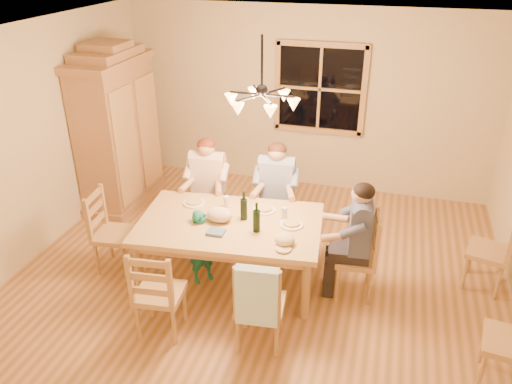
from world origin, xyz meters
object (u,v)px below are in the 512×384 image
(armoire, at_px, (118,133))
(chair_spare_front, at_px, (506,356))
(dining_table, at_px, (230,229))
(adult_plaid_man, at_px, (276,181))
(adult_woman, at_px, (207,176))
(adult_slate_man, at_px, (359,226))
(chair_spare_back, at_px, (486,263))
(chair_near_left, at_px, (161,305))
(chair_end_right, at_px, (354,269))
(chair_near_right, at_px, (260,317))
(chair_end_left, at_px, (116,245))
(chair_far_left, at_px, (209,213))
(wine_bottle_b, at_px, (257,217))
(chandelier, at_px, (262,100))
(child, at_px, (202,247))
(chair_far_right, at_px, (276,219))
(wine_bottle_a, at_px, (244,206))

(armoire, relative_size, chair_spare_front, 2.32)
(dining_table, relative_size, adult_plaid_man, 2.38)
(adult_woman, relative_size, adult_slate_man, 1.00)
(chair_spare_back, bearing_deg, chair_near_left, 131.95)
(chair_end_right, height_order, adult_slate_man, adult_slate_man)
(dining_table, height_order, chair_near_right, chair_near_right)
(chair_spare_front, bearing_deg, armoire, 74.40)
(chair_end_left, height_order, chair_spare_front, same)
(chair_near_left, relative_size, chair_spare_back, 1.00)
(chair_far_left, relative_size, chair_spare_back, 1.00)
(chair_end_left, xyz_separation_m, wine_bottle_b, (1.69, 0.04, 0.62))
(chair_far_left, bearing_deg, chandelier, 137.41)
(adult_plaid_man, xyz_separation_m, child, (-0.58, -1.06, -0.40))
(chair_near_right, bearing_deg, chair_end_right, 46.74)
(armoire, xyz_separation_m, chair_spare_front, (4.87, -2.21, -0.75))
(adult_slate_man, distance_m, chair_spare_back, 1.57)
(chair_near_left, distance_m, child, 0.89)
(dining_table, distance_m, chair_end_left, 1.41)
(chandelier, relative_size, dining_table, 0.37)
(chair_far_right, distance_m, adult_slate_man, 1.45)
(dining_table, xyz_separation_m, wine_bottle_a, (0.13, 0.10, 0.26))
(chair_far_left, bearing_deg, chair_end_left, 46.74)
(chandelier, relative_size, chair_spare_front, 0.78)
(dining_table, xyz_separation_m, chair_end_right, (1.36, 0.14, -0.36))
(dining_table, bearing_deg, wine_bottle_b, -17.07)
(child, xyz_separation_m, chair_spare_front, (3.04, -0.67, -0.14))
(chandelier, height_order, wine_bottle_a, chandelier)
(adult_slate_man, bearing_deg, chair_spare_back, -75.52)
(adult_woman, xyz_separation_m, wine_bottle_a, (0.72, -0.77, 0.08))
(armoire, distance_m, adult_woman, 1.66)
(dining_table, relative_size, chair_spare_back, 2.10)
(chair_far_right, xyz_separation_m, wine_bottle_b, (0.05, -1.06, 0.62))
(chandelier, height_order, chair_spare_back, chandelier)
(chair_far_left, distance_m, adult_woman, 0.54)
(chandelier, height_order, adult_slate_man, chandelier)
(armoire, xyz_separation_m, wine_bottle_a, (2.26, -1.34, -0.13))
(chair_near_right, xyz_separation_m, adult_woman, (-1.17, 1.74, 0.54))
(chandelier, height_order, chair_near_right, chandelier)
(chair_far_right, relative_size, chair_near_right, 1.00)
(chandelier, height_order, chair_spare_front, chandelier)
(chair_far_right, bearing_deg, wine_bottle_b, 86.52)
(chair_near_right, distance_m, adult_slate_man, 1.38)
(adult_woman, bearing_deg, chair_end_right, 153.43)
(wine_bottle_a, bearing_deg, chair_spare_front, -18.45)
(chair_end_right, bearing_deg, dining_table, 90.00)
(chair_end_left, bearing_deg, dining_table, 90.00)
(adult_plaid_man, height_order, wine_bottle_a, adult_plaid_man)
(chair_far_right, xyz_separation_m, chair_spare_back, (2.46, -0.30, 0.00))
(child, relative_size, chair_spare_back, 0.90)
(wine_bottle_b, relative_size, child, 0.37)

